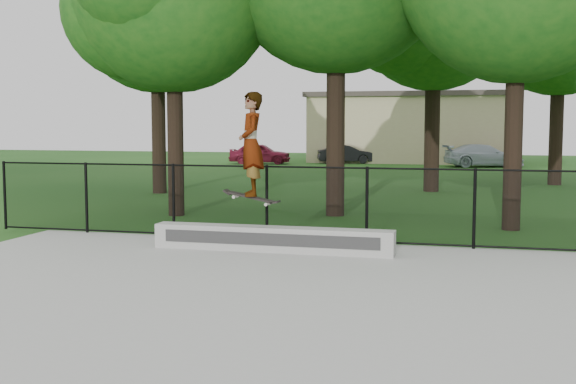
# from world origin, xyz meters

# --- Properties ---
(ground) EXTENTS (100.00, 100.00, 0.00)m
(ground) POSITION_xyz_m (0.00, 0.00, 0.00)
(ground) COLOR #194A14
(ground) RESTS_ON ground
(concrete_slab) EXTENTS (14.00, 12.00, 0.06)m
(concrete_slab) POSITION_xyz_m (0.00, 0.00, 0.03)
(concrete_slab) COLOR #ADADA8
(concrete_slab) RESTS_ON ground
(grind_ledge) EXTENTS (4.45, 0.40, 0.45)m
(grind_ledge) POSITION_xyz_m (-1.55, 4.70, 0.28)
(grind_ledge) COLOR #AEAEA8
(grind_ledge) RESTS_ON concrete_slab
(car_a) EXTENTS (3.74, 1.84, 1.24)m
(car_a) POSITION_xyz_m (-10.42, 33.29, 0.62)
(car_a) COLOR maroon
(car_a) RESTS_ON ground
(car_b) EXTENTS (3.27, 2.09, 1.11)m
(car_b) POSITION_xyz_m (-5.57, 35.08, 0.56)
(car_b) COLOR black
(car_b) RESTS_ON ground
(car_c) EXTENTS (4.31, 2.83, 1.25)m
(car_c) POSITION_xyz_m (2.44, 33.39, 0.63)
(car_c) COLOR #A9B5C0
(car_c) RESTS_ON ground
(skater_airborne) EXTENTS (0.83, 0.80, 2.02)m
(skater_airborne) POSITION_xyz_m (-1.87, 4.47, 1.99)
(skater_airborne) COLOR black
(skater_airborne) RESTS_ON ground
(chainlink_fence) EXTENTS (16.06, 0.06, 1.50)m
(chainlink_fence) POSITION_xyz_m (0.00, 5.90, 0.81)
(chainlink_fence) COLOR black
(chainlink_fence) RESTS_ON concrete_slab
(distant_building) EXTENTS (12.40, 6.40, 4.30)m
(distant_building) POSITION_xyz_m (-2.00, 38.00, 2.16)
(distant_building) COLOR #C1B487
(distant_building) RESTS_ON ground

